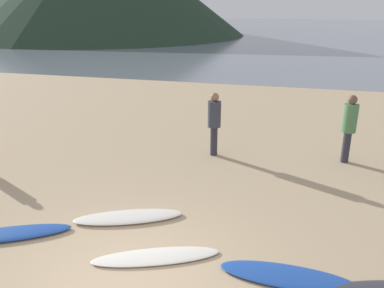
{
  "coord_description": "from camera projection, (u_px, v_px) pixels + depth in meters",
  "views": [
    {
      "loc": [
        2.32,
        -4.44,
        3.99
      ],
      "look_at": [
        -0.14,
        4.73,
        0.6
      ],
      "focal_mm": 36.74,
      "sensor_mm": 36.0,
      "label": 1
    }
  ],
  "objects": [
    {
      "name": "surfboard_3",
      "position": [
        128.0,
        217.0,
        7.72
      ],
      "size": [
        2.18,
        1.36,
        0.09
      ],
      "primitive_type": "ellipsoid",
      "rotation": [
        0.0,
        0.0,
        0.41
      ],
      "color": "silver",
      "rests_on": "ground"
    },
    {
      "name": "surfboard_5",
      "position": [
        287.0,
        276.0,
        6.05
      ],
      "size": [
        2.1,
        0.6,
        0.08
      ],
      "primitive_type": "ellipsoid",
      "rotation": [
        0.0,
        0.0,
        -0.0
      ],
      "color": "#1E479E",
      "rests_on": "ground"
    },
    {
      "name": "person_1",
      "position": [
        214.0,
        119.0,
        10.68
      ],
      "size": [
        0.36,
        0.36,
        1.77
      ],
      "rotation": [
        0.0,
        0.0,
        3.96
      ],
      "color": "#2D2D38",
      "rests_on": "ground"
    },
    {
      "name": "surfboard_4",
      "position": [
        156.0,
        257.0,
        6.53
      ],
      "size": [
        2.16,
        1.29,
        0.06
      ],
      "primitive_type": "ellipsoid",
      "rotation": [
        0.0,
        0.0,
        0.4
      ],
      "color": "silver",
      "rests_on": "ground"
    },
    {
      "name": "surfboard_2",
      "position": [
        6.0,
        234.0,
        7.13
      ],
      "size": [
        2.26,
        1.52,
        0.09
      ],
      "primitive_type": "ellipsoid",
      "rotation": [
        0.0,
        0.0,
        0.48
      ],
      "color": "#1E479E",
      "rests_on": "ground"
    },
    {
      "name": "person_3",
      "position": [
        349.0,
        123.0,
        10.17
      ],
      "size": [
        0.37,
        0.37,
        1.82
      ],
      "rotation": [
        0.0,
        0.0,
        2.63
      ],
      "color": "#2D2D38",
      "rests_on": "ground"
    },
    {
      "name": "ocean_water",
      "position": [
        287.0,
        29.0,
        65.92
      ],
      "size": [
        140.0,
        100.0,
        0.01
      ],
      "primitive_type": "cube",
      "color": "slate",
      "rests_on": "ground"
    },
    {
      "name": "ground_plane",
      "position": [
        231.0,
        117.0,
        15.08
      ],
      "size": [
        120.0,
        120.0,
        0.2
      ],
      "primitive_type": "cube",
      "color": "tan",
      "rests_on": "ground"
    }
  ]
}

